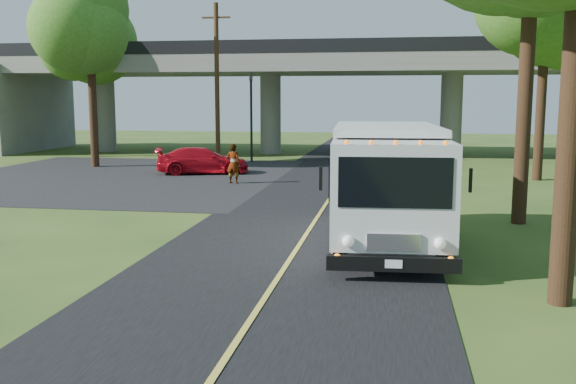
% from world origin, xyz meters
% --- Properties ---
extents(ground, '(120.00, 120.00, 0.00)m').
position_xyz_m(ground, '(0.00, 0.00, 0.00)').
color(ground, '#2C4518').
rests_on(ground, ground).
extents(road, '(7.00, 90.00, 0.02)m').
position_xyz_m(road, '(0.00, 10.00, 0.01)').
color(road, black).
rests_on(road, ground).
extents(parking_lot, '(16.00, 18.00, 0.01)m').
position_xyz_m(parking_lot, '(-11.00, 18.00, 0.01)').
color(parking_lot, black).
rests_on(parking_lot, ground).
extents(lane_line, '(0.12, 90.00, 0.01)m').
position_xyz_m(lane_line, '(0.00, 10.00, 0.03)').
color(lane_line, gold).
rests_on(lane_line, road).
extents(overpass, '(54.00, 10.00, 7.30)m').
position_xyz_m(overpass, '(0.00, 32.00, 4.56)').
color(overpass, slate).
rests_on(overpass, ground).
extents(traffic_signal, '(0.18, 0.22, 5.20)m').
position_xyz_m(traffic_signal, '(-6.00, 26.00, 3.20)').
color(traffic_signal, black).
rests_on(traffic_signal, ground).
extents(utility_pole, '(1.60, 0.26, 9.00)m').
position_xyz_m(utility_pole, '(-7.50, 24.00, 4.59)').
color(utility_pole, '#472D19').
rests_on(utility_pole, ground).
extents(tree_left_lot, '(5.60, 5.50, 10.50)m').
position_xyz_m(tree_left_lot, '(-13.79, 21.84, 7.90)').
color(tree_left_lot, '#382314').
rests_on(tree_left_lot, ground).
extents(tree_left_far, '(5.26, 5.16, 9.89)m').
position_xyz_m(tree_left_far, '(-16.79, 27.84, 7.45)').
color(tree_left_far, '#382314').
rests_on(tree_left_far, ground).
extents(step_van, '(3.16, 7.52, 3.09)m').
position_xyz_m(step_van, '(2.20, 5.40, 1.68)').
color(step_van, silver).
rests_on(step_van, ground).
extents(red_sedan, '(4.98, 3.18, 1.34)m').
position_xyz_m(red_sedan, '(-7.16, 19.85, 0.67)').
color(red_sedan, '#B30B17').
rests_on(red_sedan, ground).
extents(pedestrian, '(0.71, 0.52, 1.79)m').
position_xyz_m(pedestrian, '(-4.70, 16.48, 0.89)').
color(pedestrian, gray).
rests_on(pedestrian, ground).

